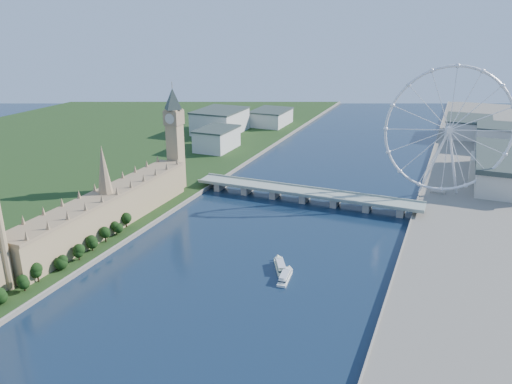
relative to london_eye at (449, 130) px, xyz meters
The scene contains 9 objects.
tree_row 369.75m from the london_eye, 129.65° to the right, with size 8.29×216.29×20.14m.
parliament_range 313.29m from the london_eye, 143.26° to the right, with size 24.00×200.00×70.00m.
big_ben 259.68m from the london_eye, 162.73° to the right, with size 20.02×20.02×110.00m.
westminster_bridge 145.38m from the london_eye, 155.34° to the right, with size 220.00×22.00×9.50m.
london_eye is the anchor object (origin of this frame).
county_hall 114.89m from the london_eye, 53.71° to the left, with size 54.00×144.00×35.00m, color beige, non-canonical shape.
city_skyline 226.06m from the london_eye, 111.50° to the left, with size 505.00×280.00×32.00m.
tour_boat_near 225.58m from the london_eye, 116.09° to the right, with size 6.88×27.07×5.95m, color beige, non-canonical shape.
tour_boat_far 233.33m from the london_eye, 112.96° to the right, with size 6.39×25.24×5.53m, color white, non-canonical shape.
Camera 1 is at (129.11, -132.49, 169.32)m, focal length 35.00 mm.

